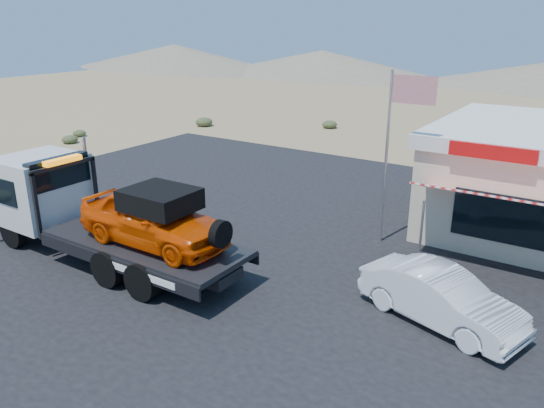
# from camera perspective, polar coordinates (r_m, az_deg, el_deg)

# --- Properties ---
(ground) EXTENTS (120.00, 120.00, 0.00)m
(ground) POSITION_cam_1_polar(r_m,az_deg,el_deg) (18.20, -7.98, -5.43)
(ground) COLOR #8E7951
(ground) RESTS_ON ground
(asphalt_lot) EXTENTS (32.00, 24.00, 0.02)m
(asphalt_lot) POSITION_cam_1_polar(r_m,az_deg,el_deg) (19.32, 2.41, -3.72)
(asphalt_lot) COLOR black
(asphalt_lot) RESTS_ON ground
(tow_truck) EXTENTS (9.57, 2.84, 3.20)m
(tow_truck) POSITION_cam_1_polar(r_m,az_deg,el_deg) (17.82, -17.58, -0.75)
(tow_truck) COLOR black
(tow_truck) RESTS_ON asphalt_lot
(white_sedan) EXTENTS (4.61, 2.71, 1.44)m
(white_sedan) POSITION_cam_1_polar(r_m,az_deg,el_deg) (14.60, 17.70, -9.53)
(white_sedan) COLOR silver
(white_sedan) RESTS_ON asphalt_lot
(flagpole) EXTENTS (1.55, 0.10, 6.00)m
(flagpole) POSITION_cam_1_polar(r_m,az_deg,el_deg) (18.27, 13.01, 6.82)
(flagpole) COLOR #99999E
(flagpole) RESTS_ON asphalt_lot
(desert_scrub) EXTENTS (23.63, 32.59, 0.68)m
(desert_scrub) POSITION_cam_1_polar(r_m,az_deg,el_deg) (34.95, -13.31, 6.76)
(desert_scrub) COLOR #303D20
(desert_scrub) RESTS_ON ground
(distant_hills) EXTENTS (126.00, 48.00, 4.20)m
(distant_hills) POSITION_cam_1_polar(r_m,az_deg,el_deg) (70.80, 16.74, 13.90)
(distant_hills) COLOR #726B59
(distant_hills) RESTS_ON ground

